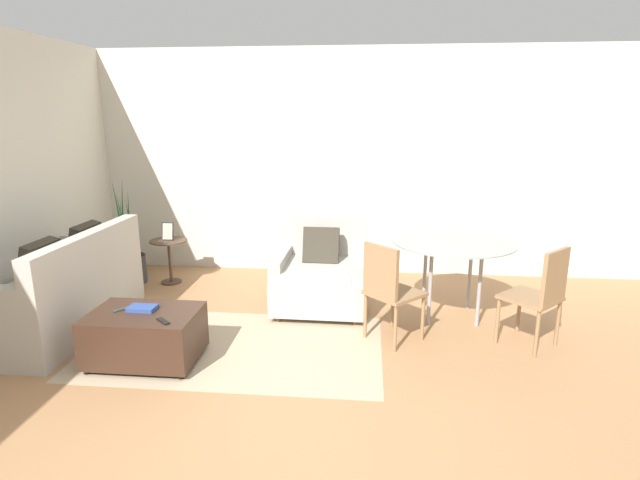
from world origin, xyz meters
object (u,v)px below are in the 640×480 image
Objects in this scene: couch at (62,296)px; ottoman at (145,335)px; dining_chair_near_left at (388,286)px; tv_remote_secondary at (121,309)px; side_table at (169,253)px; potted_plant at (128,263)px; dining_table at (453,249)px; tv_remote_primary at (163,321)px; armchair at (320,276)px; dining_chair_near_right at (541,291)px; picture_frame at (168,231)px; book_stack at (142,308)px.

couch is 2.03× the size of ottoman.
tv_remote_secondary is at bearing -166.29° from dining_chair_near_left.
tv_remote_secondary is (-0.20, 0.03, 0.20)m from ottoman.
couch is at bearing -109.39° from side_table.
dining_table is (3.67, -0.68, 0.44)m from potted_plant.
tv_remote_primary is 0.11× the size of potted_plant.
dining_chair_near_right is (1.94, -0.74, 0.17)m from armchair.
potted_plant is at bearing 156.53° from dining_chair_near_left.
tv_remote_primary is 0.48m from tv_remote_secondary.
tv_remote_primary is 2.24m from side_table.
picture_frame is (0.49, 1.38, 0.31)m from couch.
ottoman is 3.31m from dining_chair_near_right.
book_stack is at bearing -171.05° from dining_chair_near_right.
armchair is 1.76× the size of side_table.
couch reaches higher than dining_chair_near_right.
dining_table is (3.66, 0.65, 0.37)m from couch.
dining_chair_near_right is (3.01, 0.72, 0.08)m from tv_remote_primary.
tv_remote_primary and tv_remote_secondary have the same top height.
dining_chair_near_left is (1.97, 0.56, 0.28)m from ottoman.
picture_frame is at bearing 5.85° from potted_plant.
dining_chair_near_left reaches higher than side_table.
picture_frame reaches higher than book_stack.
couch is 1.93× the size of dining_chair_near_left.
side_table is 0.45× the size of dining_table.
tv_remote_primary is at bearing -34.81° from ottoman.
tv_remote_primary is 2.43m from potted_plant.
potted_plant is at bearing 115.16° from tv_remote_secondary.
ottoman is 3.79× the size of book_stack.
ottoman is 2.91m from dining_table.
potted_plant is (-0.02, 1.33, -0.08)m from couch.
armchair is at bearing 159.17° from dining_chair_near_right.
dining_chair_near_right is at bearing 8.95° from book_stack.
tv_remote_secondary is at bearing 170.47° from ottoman.
side_table is 3.27m from dining_table.
dining_chair_near_right reaches higher than book_stack.
tv_remote_primary is at bearing -57.49° from potted_plant.
couch is at bearing -89.24° from potted_plant.
ottoman is at bearing -164.04° from dining_chair_near_left.
couch is at bearing -109.39° from picture_frame.
tv_remote_primary is (-1.07, -1.46, 0.08)m from armchair.
tv_remote_secondary is 2.23m from dining_chair_near_left.
armchair is at bearing -18.62° from side_table.
dining_chair_near_left is (1.99, 0.52, 0.07)m from book_stack.
armchair is 1.99m from picture_frame.
couch is 1.93× the size of dining_chair_near_right.
tv_remote_secondary is 1.93m from side_table.
armchair reaches higher than dining_chair_near_left.
dining_chair_near_left is at bearing 22.70° from tv_remote_primary.
side_table is 2.88m from dining_chair_near_left.
ottoman is 2.16m from potted_plant.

